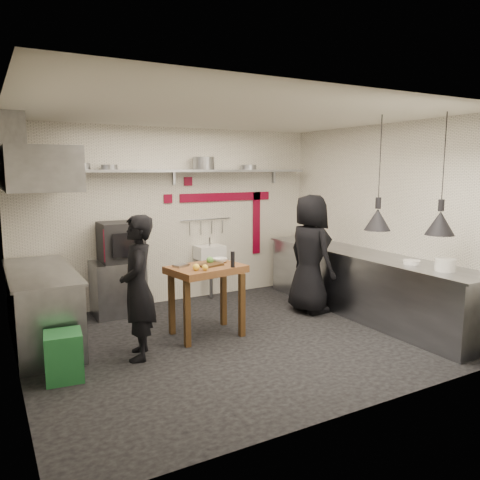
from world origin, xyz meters
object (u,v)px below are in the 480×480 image
combi_oven (121,242)px  chef_right (310,254)px  prep_table (206,301)px  green_bin (64,356)px  chef_left (138,288)px  oven_stand (118,287)px

combi_oven → chef_right: chef_right is taller
prep_table → chef_right: bearing=-4.1°
combi_oven → prep_table: (0.70, -1.45, -0.63)m
green_bin → chef_left: bearing=12.4°
oven_stand → chef_right: 2.92m
prep_table → chef_right: size_ratio=0.52×
green_bin → chef_right: 3.75m
chef_right → oven_stand: bearing=61.2°
chef_left → green_bin: bearing=-59.5°
green_bin → prep_table: size_ratio=0.54×
combi_oven → green_bin: combi_oven is taller
prep_table → chef_right: 1.86m
oven_stand → combi_oven: (0.06, -0.04, 0.69)m
oven_stand → combi_oven: size_ratio=1.34×
combi_oven → chef_left: 1.78m
prep_table → combi_oven: bearing=106.3°
oven_stand → chef_right: bearing=-27.0°
combi_oven → chef_left: size_ratio=0.36×
green_bin → chef_left: size_ratio=0.30×
prep_table → chef_left: (-0.98, -0.29, 0.36)m
chef_left → oven_stand: bearing=-168.8°
green_bin → prep_table: bearing=14.6°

